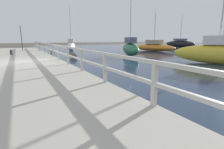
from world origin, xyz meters
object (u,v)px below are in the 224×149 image
at_px(sailboat_blue, 222,45).
at_px(sailboat_white, 71,46).
at_px(dock_lamp, 21,32).
at_px(sailboat_green, 130,48).
at_px(sailboat_yellow, 218,53).
at_px(mooring_bollard, 11,52).
at_px(sailboat_orange, 154,47).
at_px(sailboat_black, 180,44).

bearing_deg(sailboat_blue, sailboat_white, 167.89).
relative_size(dock_lamp, sailboat_green, 0.42).
height_order(sailboat_green, sailboat_blue, sailboat_green).
distance_m(sailboat_white, sailboat_blue, 22.14).
bearing_deg(sailboat_yellow, sailboat_white, 82.41).
distance_m(mooring_bollard, dock_lamp, 4.91).
height_order(mooring_bollard, sailboat_yellow, sailboat_yellow).
bearing_deg(sailboat_yellow, sailboat_green, 79.64).
xyz_separation_m(dock_lamp, sailboat_yellow, (10.87, -15.36, -1.63)).
xyz_separation_m(sailboat_green, sailboat_blue, (17.18, 1.05, -0.04)).
distance_m(sailboat_yellow, sailboat_white, 18.23).
distance_m(mooring_bollard, sailboat_orange, 16.19).
distance_m(mooring_bollard, sailboat_blue, 27.50).
relative_size(sailboat_white, sailboat_orange, 0.96).
bearing_deg(sailboat_orange, sailboat_white, 126.75).
bearing_deg(mooring_bollard, sailboat_yellow, -42.65).
height_order(mooring_bollard, sailboat_orange, sailboat_orange).
bearing_deg(mooring_bollard, sailboat_green, -18.04).
xyz_separation_m(mooring_bollard, dock_lamp, (1.01, 4.42, 1.88)).
distance_m(dock_lamp, sailboat_white, 6.76).
distance_m(sailboat_orange, sailboat_green, 6.80).
relative_size(mooring_bollard, sailboat_black, 0.08).
bearing_deg(sailboat_blue, sailboat_yellow, -139.11).
xyz_separation_m(sailboat_yellow, sailboat_white, (-4.73, 17.61, -0.07)).
height_order(sailboat_yellow, sailboat_black, sailboat_yellow).
xyz_separation_m(sailboat_white, sailboat_orange, (9.03, -6.73, -0.09)).
bearing_deg(sailboat_green, sailboat_yellow, -57.23).
height_order(mooring_bollard, sailboat_white, sailboat_white).
distance_m(sailboat_white, sailboat_green, 10.46).
xyz_separation_m(dock_lamp, sailboat_black, (26.05, 0.74, -1.65)).
distance_m(sailboat_green, sailboat_blue, 17.21).
height_order(mooring_bollard, sailboat_green, sailboat_green).
xyz_separation_m(dock_lamp, sailboat_green, (9.22, -7.75, -1.62)).
bearing_deg(sailboat_green, sailboat_black, 47.28).
relative_size(dock_lamp, sailboat_orange, 0.47).
bearing_deg(sailboat_white, sailboat_green, -55.17).
xyz_separation_m(dock_lamp, sailboat_white, (6.14, 2.25, -1.69)).
xyz_separation_m(mooring_bollard, sailboat_yellow, (11.88, -10.94, 0.25)).
bearing_deg(sailboat_blue, sailboat_green, -164.78).
height_order(sailboat_white, sailboat_green, sailboat_green).
xyz_separation_m(sailboat_black, sailboat_green, (-16.83, -8.49, 0.03)).
bearing_deg(sailboat_white, dock_lamp, -142.17).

